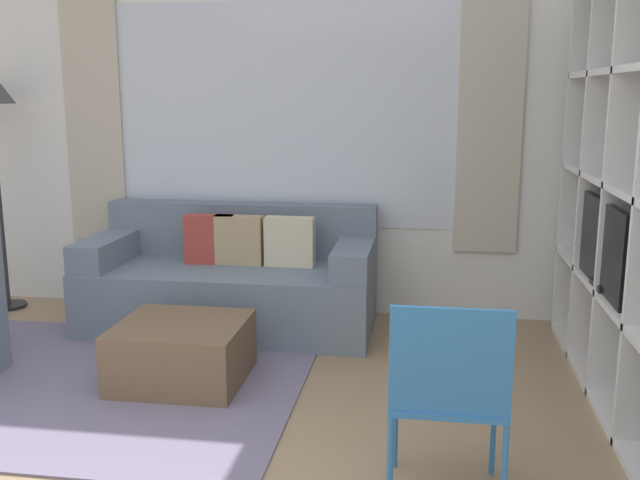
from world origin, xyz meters
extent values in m
cube|color=white|center=(0.00, 3.34, 1.35)|extent=(5.88, 0.07, 2.70)
cube|color=silver|center=(0.00, 3.30, 1.45)|extent=(2.57, 0.01, 1.60)
cube|color=beige|center=(-1.46, 3.28, 1.45)|extent=(0.44, 0.03, 1.90)
cube|color=beige|center=(1.46, 3.28, 1.45)|extent=(0.44, 0.03, 1.90)
cube|color=slate|center=(-0.86, 1.71, 0.01)|extent=(2.50, 1.95, 0.01)
cube|color=white|center=(2.13, 2.55, 1.15)|extent=(0.41, 0.04, 2.30)
cube|color=white|center=(2.13, 3.12, 1.15)|extent=(0.41, 0.04, 2.30)
cube|color=white|center=(2.13, 1.98, 0.02)|extent=(0.41, 2.29, 0.04)
cube|color=white|center=(2.13, 1.98, 0.57)|extent=(0.41, 2.29, 0.04)
cube|color=black|center=(1.97, 2.02, 0.82)|extent=(0.04, 0.92, 0.46)
cube|color=black|center=(1.99, 2.02, 0.61)|extent=(0.10, 0.24, 0.03)
cube|color=red|center=(2.11, 2.27, 0.10)|extent=(0.12, 0.12, 0.12)
cube|color=red|center=(2.11, 2.30, 0.68)|extent=(0.11, 0.11, 0.17)
cube|color=slate|center=(-0.29, 2.80, 0.22)|extent=(1.98, 0.89, 0.44)
cube|color=slate|center=(-0.29, 3.15, 0.64)|extent=(1.98, 0.18, 0.39)
cube|color=slate|center=(-1.16, 2.80, 0.54)|extent=(0.24, 0.83, 0.19)
cube|color=slate|center=(0.57, 2.80, 0.54)|extent=(0.24, 0.83, 0.19)
cube|color=#AD3D33|center=(-0.45, 2.87, 0.61)|extent=(0.35, 0.15, 0.34)
cube|color=beige|center=(0.12, 2.87, 0.61)|extent=(0.34, 0.13, 0.34)
cube|color=tan|center=(-0.24, 2.87, 0.61)|extent=(0.34, 0.13, 0.34)
cube|color=brown|center=(-0.30, 1.82, 0.18)|extent=(0.70, 0.66, 0.35)
cylinder|color=black|center=(-2.12, 3.02, 0.01)|extent=(0.26, 0.26, 0.02)
cylinder|color=#2D2D30|center=(-2.12, 3.02, 0.78)|extent=(0.03, 0.03, 1.52)
cylinder|color=#3375B7|center=(1.35, 1.06, 0.22)|extent=(0.02, 0.02, 0.44)
cylinder|color=#3375B7|center=(0.94, 1.06, 0.22)|extent=(0.02, 0.02, 0.44)
cylinder|color=#3375B7|center=(1.35, 0.62, 0.22)|extent=(0.02, 0.02, 0.44)
cylinder|color=#3375B7|center=(0.94, 0.62, 0.22)|extent=(0.02, 0.02, 0.44)
cube|color=#3375B7|center=(1.15, 0.84, 0.45)|extent=(0.44, 0.46, 0.02)
cube|color=#3375B7|center=(1.15, 0.63, 0.66)|extent=(0.44, 0.02, 0.40)
camera|label=1|loc=(1.05, -1.83, 1.60)|focal=40.00mm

